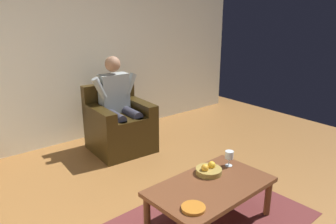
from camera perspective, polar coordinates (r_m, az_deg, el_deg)
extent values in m
cube|color=silver|center=(4.60, -20.59, 10.34)|extent=(6.69, 0.06, 2.68)
cube|color=maroon|center=(3.12, 7.23, -18.59)|extent=(1.85, 1.32, 0.01)
cube|color=#33250D|center=(4.45, -8.24, -4.13)|extent=(0.78, 0.78, 0.41)
cube|color=#33250D|center=(4.31, -8.01, -1.24)|extent=(0.47, 0.64, 0.10)
cube|color=#33250D|center=(4.47, -5.08, 0.52)|extent=(0.19, 0.75, 0.24)
cube|color=#33250D|center=(4.22, -11.98, -0.87)|extent=(0.19, 0.75, 0.24)
cube|color=#33250D|center=(4.57, -10.30, 2.17)|extent=(0.75, 0.16, 0.47)
cube|color=#96A1A1|center=(4.39, -9.42, 3.27)|extent=(0.39, 0.20, 0.52)
sphere|color=#A87A5B|center=(4.32, -9.68, 8.30)|extent=(0.20, 0.20, 0.20)
cylinder|color=#333340|center=(4.33, -6.58, -0.22)|extent=(0.15, 0.44, 0.13)
cylinder|color=#333340|center=(4.24, -5.01, -4.38)|extent=(0.12, 0.12, 0.51)
cylinder|color=#96A1A1|center=(4.43, -6.63, 5.01)|extent=(0.20, 0.10, 0.29)
cylinder|color=#333340|center=(4.23, -9.34, -0.79)|extent=(0.15, 0.44, 0.13)
cylinder|color=#333340|center=(4.14, -7.80, -5.07)|extent=(0.12, 0.12, 0.51)
cylinder|color=#96A1A1|center=(4.23, -11.88, 4.16)|extent=(0.20, 0.10, 0.29)
cube|color=brown|center=(2.92, 7.51, -12.82)|extent=(1.12, 0.69, 0.04)
cylinder|color=brown|center=(3.24, 17.09, -14.19)|extent=(0.06, 0.06, 0.35)
cylinder|color=brown|center=(3.50, 9.45, -11.06)|extent=(0.06, 0.06, 0.35)
cylinder|color=brown|center=(2.90, -3.70, -17.48)|extent=(0.06, 0.06, 0.35)
cylinder|color=silver|center=(3.25, 10.57, -9.18)|extent=(0.07, 0.07, 0.01)
cylinder|color=silver|center=(3.23, 10.61, -8.56)|extent=(0.01, 0.01, 0.07)
cylinder|color=silver|center=(3.20, 10.68, -7.38)|extent=(0.08, 0.08, 0.08)
cylinder|color=#590C19|center=(3.21, 10.66, -7.72)|extent=(0.07, 0.07, 0.03)
cylinder|color=olive|center=(3.07, 7.14, -10.22)|extent=(0.24, 0.24, 0.05)
sphere|color=gold|center=(3.02, 6.48, -9.71)|extent=(0.07, 0.07, 0.07)
sphere|color=gold|center=(3.08, 7.67, -9.18)|extent=(0.07, 0.07, 0.07)
cylinder|color=#B66B22|center=(2.58, 4.47, -16.42)|extent=(0.19, 0.19, 0.02)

